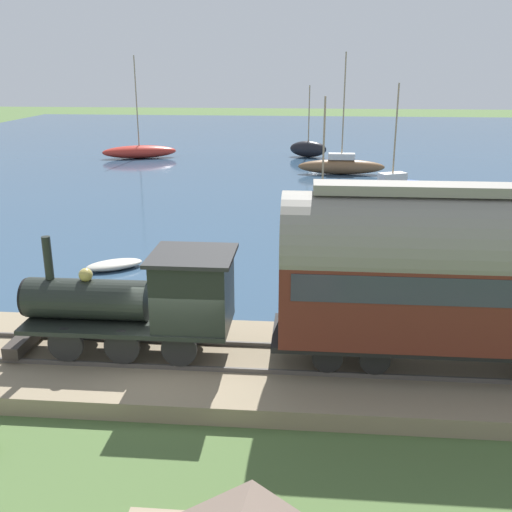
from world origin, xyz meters
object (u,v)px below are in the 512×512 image
(passenger_coach, at_px, (464,270))
(sailboat_black, at_px, (308,149))
(rowboat_off_pier, at_px, (114,265))
(rowboat_mid_harbor, at_px, (346,246))
(steam_locomotive, at_px, (147,298))
(sailboat_gray, at_px, (321,213))
(sailboat_red, at_px, (139,151))
(sailboat_blue, at_px, (392,188))
(sailboat_brown, at_px, (341,166))

(passenger_coach, bearing_deg, sailboat_black, 5.66)
(rowboat_off_pier, distance_m, rowboat_mid_harbor, 10.06)
(steam_locomotive, relative_size, sailboat_gray, 0.93)
(sailboat_red, distance_m, rowboat_mid_harbor, 30.69)
(sailboat_gray, bearing_deg, sailboat_red, 66.72)
(sailboat_blue, relative_size, rowboat_off_pier, 2.76)
(rowboat_mid_harbor, bearing_deg, sailboat_brown, -28.82)
(passenger_coach, relative_size, rowboat_off_pier, 3.76)
(sailboat_blue, xyz_separation_m, rowboat_off_pier, (-14.75, 12.90, -0.44))
(steam_locomotive, xyz_separation_m, sailboat_brown, (30.82, -6.57, -1.47))
(sailboat_black, bearing_deg, sailboat_red, 112.10)
(passenger_coach, relative_size, sailboat_gray, 1.45)
(sailboat_blue, height_order, rowboat_off_pier, sailboat_blue)
(rowboat_off_pier, bearing_deg, rowboat_mid_harbor, -101.52)
(sailboat_red, bearing_deg, sailboat_blue, -143.43)
(steam_locomotive, height_order, rowboat_off_pier, steam_locomotive)
(sailboat_gray, xyz_separation_m, rowboat_off_pier, (-7.80, 8.45, -0.40))
(passenger_coach, relative_size, sailboat_black, 1.52)
(steam_locomotive, distance_m, rowboat_mid_harbor, 13.04)
(passenger_coach, bearing_deg, steam_locomotive, 90.00)
(passenger_coach, distance_m, rowboat_off_pier, 14.43)
(steam_locomotive, bearing_deg, rowboat_mid_harbor, -27.04)
(sailboat_blue, xyz_separation_m, rowboat_mid_harbor, (-11.38, 3.43, -0.42))
(passenger_coach, height_order, sailboat_blue, sailboat_blue)
(sailboat_blue, height_order, rowboat_mid_harbor, sailboat_blue)
(sailboat_gray, xyz_separation_m, sailboat_blue, (6.95, -4.45, 0.04))
(sailboat_red, bearing_deg, rowboat_off_pier, 176.10)
(sailboat_gray, bearing_deg, steam_locomotive, -166.07)
(sailboat_brown, height_order, rowboat_off_pier, sailboat_brown)
(sailboat_brown, relative_size, rowboat_off_pier, 3.51)
(passenger_coach, bearing_deg, rowboat_mid_harbor, 10.34)
(sailboat_brown, relative_size, sailboat_blue, 1.27)
(rowboat_off_pier, bearing_deg, steam_locomotive, 172.88)
(passenger_coach, distance_m, sailboat_gray, 16.42)
(passenger_coach, bearing_deg, sailboat_blue, -3.33)
(sailboat_red, height_order, rowboat_off_pier, sailboat_red)
(sailboat_brown, distance_m, sailboat_gray, 15.01)
(passenger_coach, distance_m, sailboat_blue, 23.04)
(sailboat_gray, height_order, rowboat_mid_harbor, sailboat_gray)
(sailboat_red, xyz_separation_m, sailboat_gray, (-21.44, -15.50, -0.01))
(sailboat_red, distance_m, rowboat_off_pier, 30.08)
(rowboat_off_pier, bearing_deg, sailboat_gray, -78.41)
(steam_locomotive, bearing_deg, sailboat_red, 15.92)
(steam_locomotive, relative_size, sailboat_black, 0.97)
(rowboat_mid_harbor, bearing_deg, rowboat_off_pier, 82.88)
(sailboat_red, bearing_deg, sailboat_black, -99.93)
(sailboat_black, relative_size, sailboat_blue, 0.90)
(steam_locomotive, bearing_deg, rowboat_off_pier, 24.00)
(steam_locomotive, height_order, sailboat_blue, sailboat_blue)
(passenger_coach, height_order, sailboat_brown, sailboat_brown)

